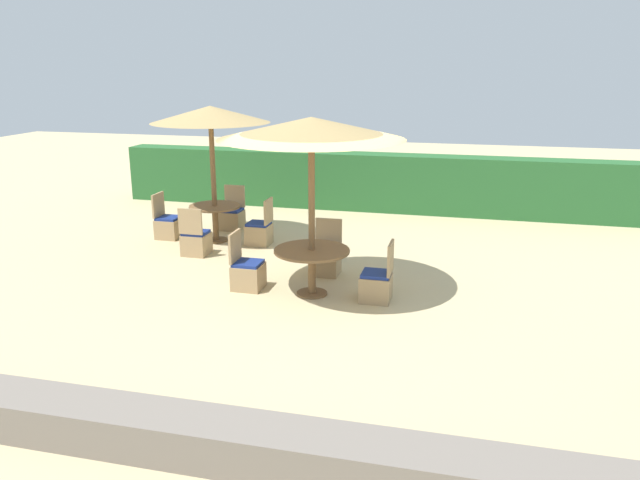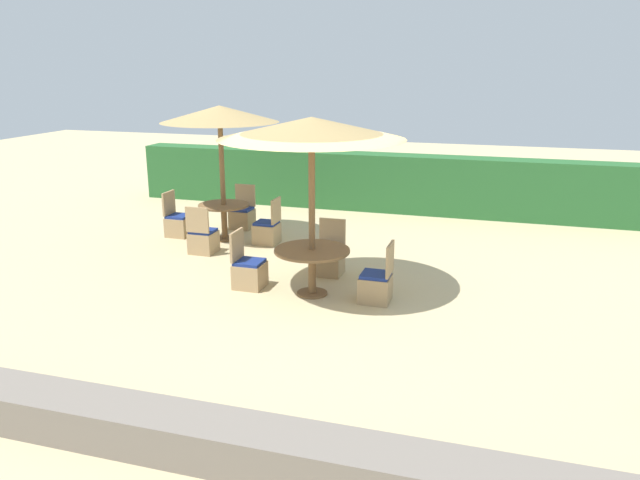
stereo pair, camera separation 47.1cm
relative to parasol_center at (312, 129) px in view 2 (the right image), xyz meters
name	(u,v)px [view 2 (the right image)]	position (x,y,z in m)	size (l,w,h in m)	color
ground_plane	(308,310)	(0.14, -0.63, -2.57)	(40.00, 40.00, 0.00)	#C6B284
hedge_row	(392,183)	(0.14, 5.97, -1.88)	(13.00, 0.70, 1.37)	#28602D
stone_border	(186,435)	(0.14, -4.30, -2.36)	(10.00, 0.56, 0.41)	slate
parasol_center	(312,129)	(0.00, 0.00, 0.00)	(2.78, 2.78, 2.74)	brown
round_table_center	(312,258)	(0.00, 0.00, -1.97)	(1.17, 1.17, 0.73)	brown
patio_chair_center_west	(249,272)	(-1.07, 0.01, -2.31)	(0.46, 0.46, 0.93)	tan
patio_chair_center_north	(329,259)	(-0.01, 1.01, -2.31)	(0.46, 0.46, 0.93)	tan
patio_chair_center_east	(377,285)	(1.03, -0.01, -2.31)	(0.46, 0.46, 0.93)	tan
parasol_back_left	(220,115)	(-2.65, 2.46, -0.05)	(2.31, 2.31, 2.69)	brown
round_table_back_left	(224,212)	(-2.65, 2.46, -2.00)	(1.02, 1.02, 0.74)	brown
patio_chair_back_left_east	(267,231)	(-1.70, 2.43, -2.31)	(0.46, 0.46, 0.93)	tan
patio_chair_back_left_west	(178,224)	(-3.69, 2.43, -2.31)	(0.46, 0.46, 0.93)	tan
patio_chair_back_left_north	(242,216)	(-2.68, 3.41, -2.31)	(0.46, 0.46, 0.93)	tan
patio_chair_back_left_south	(203,240)	(-2.64, 1.49, -2.31)	(0.46, 0.46, 0.93)	tan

